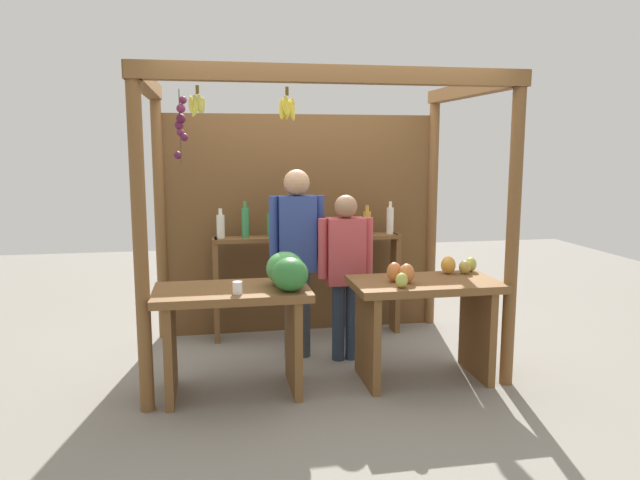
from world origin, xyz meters
name	(u,v)px	position (x,y,z in m)	size (l,w,h in m)	color
ground_plane	(317,357)	(0.00, 0.00, 0.00)	(12.00, 12.00, 0.00)	gray
market_stall	(308,198)	(-0.01, 0.39, 1.39)	(2.86, 1.81, 2.41)	brown
fruit_counter_left	(248,307)	(-0.64, -0.65, 0.67)	(1.18, 0.68, 1.07)	brown
fruit_counter_right	(424,307)	(0.76, -0.63, 0.59)	(1.15, 0.65, 0.97)	brown
bottle_shelf_unit	(308,255)	(0.03, 0.64, 0.82)	(1.83, 0.22, 1.36)	brown
vendor_man	(297,246)	(-0.16, 0.06, 1.00)	(0.48, 0.22, 1.66)	#343940
vendor_woman	(345,264)	(0.24, -0.08, 0.86)	(0.48, 0.20, 1.45)	#29374F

